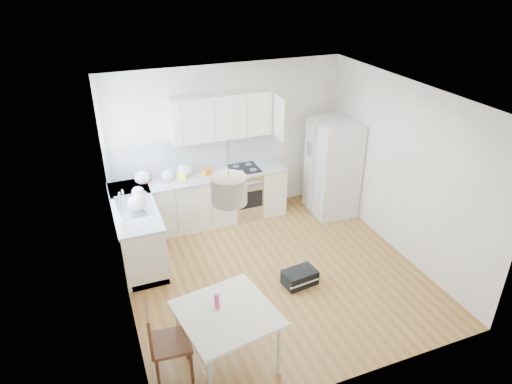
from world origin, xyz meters
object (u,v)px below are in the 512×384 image
refrigerator (333,167)px  gym_bag (300,277)px  dining_chair (171,341)px  dining_table (227,318)px

refrigerator → gym_bag: bearing=-128.6°
dining_chair → gym_bag: (2.05, 0.93, -0.40)m
dining_table → dining_chair: bearing=162.2°
dining_table → dining_chair: (-0.62, 0.09, -0.19)m
gym_bag → dining_table: bearing=-150.7°
refrigerator → gym_bag: (-1.50, -1.76, -0.76)m
refrigerator → gym_bag: 2.43m
dining_table → dining_chair: dining_chair is taller
gym_bag → refrigerator: bearing=43.2°
dining_table → gym_bag: bearing=26.3°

